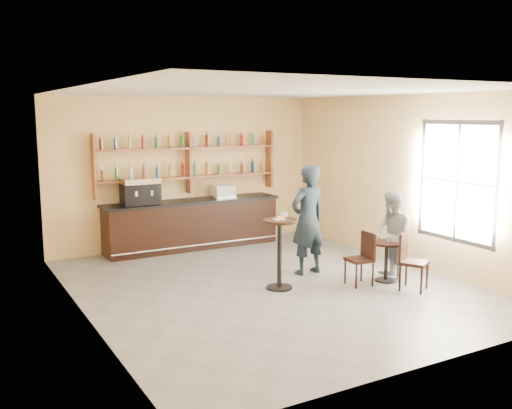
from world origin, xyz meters
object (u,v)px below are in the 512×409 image
pastry_case (223,191)px  chair_west (359,259)px  pedestal_table (280,254)px  espresso_machine (140,191)px  man_main (308,220)px  cafe_table (386,262)px  bar_counter (193,224)px  patron_second (392,236)px  chair_south (414,262)px

pastry_case → chair_west: pastry_case is taller
pastry_case → pedestal_table: size_ratio=0.40×
espresso_machine → chair_west: 4.65m
pastry_case → man_main: 2.86m
man_main → cafe_table: (0.91, -1.05, -0.64)m
espresso_machine → man_main: 3.56m
chair_west → man_main: bearing=-155.2°
bar_counter → cafe_table: 4.34m
bar_counter → pastry_case: size_ratio=8.27×
bar_counter → pedestal_table: bearing=-88.2°
cafe_table → patron_second: size_ratio=0.44×
chair_south → pedestal_table: bearing=118.7°
chair_west → pastry_case: bearing=-165.5°
cafe_table → chair_south: chair_south is taller
chair_west → patron_second: 0.74m
patron_second → pastry_case: bearing=-141.7°
espresso_machine → man_main: size_ratio=0.38×
chair_west → chair_south: chair_south is taller
espresso_machine → man_main: (2.13, -2.84, -0.32)m
pastry_case → man_main: size_ratio=0.24×
bar_counter → man_main: man_main is taller
bar_counter → chair_south: size_ratio=4.07×
chair_south → chair_west: bearing=103.0°
espresso_machine → patron_second: 5.03m
espresso_machine → patron_second: size_ratio=0.47×
bar_counter → patron_second: size_ratio=2.46×
chair_south → cafe_table: bearing=65.1°
espresso_machine → pedestal_table: size_ratio=0.64×
chair_west → bar_counter: bearing=-155.3°
pedestal_table → patron_second: size_ratio=0.74×
pedestal_table → man_main: size_ratio=0.59×
man_main → patron_second: 1.48m
espresso_machine → man_main: bearing=-50.6°
bar_counter → chair_south: bearing=-66.3°
pastry_case → pedestal_table: (-0.62, -3.35, -0.60)m
chair_south → patron_second: patron_second is taller
espresso_machine → chair_west: espresso_machine is taller
man_main → chair_west: (0.36, -1.00, -0.53)m
espresso_machine → chair_west: (2.49, -3.84, -0.85)m
cafe_table → pedestal_table: bearing=163.3°
chair_south → patron_second: (0.06, 0.60, 0.31)m
pastry_case → espresso_machine: bearing=177.4°
espresso_machine → pastry_case: 1.85m
patron_second → pedestal_table: bearing=-85.9°
pastry_case → patron_second: size_ratio=0.30×
man_main → pedestal_table: bearing=23.5°
bar_counter → pastry_case: pastry_case is taller
pastry_case → pedestal_table: 3.46m
cafe_table → chair_west: 0.56m
bar_counter → man_main: size_ratio=1.95×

